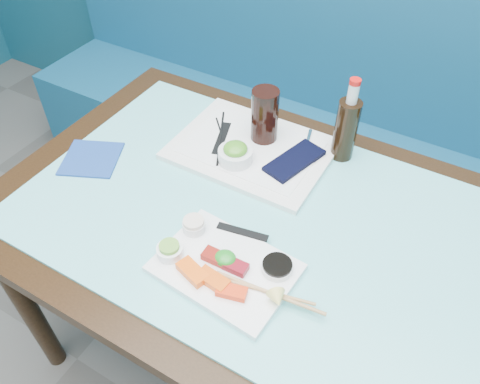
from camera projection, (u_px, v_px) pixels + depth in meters
The scene contains 34 objects.
booth_bench at pixel (353, 149), 1.96m from camera, with size 3.00×0.56×1.17m.
dining_table at pixel (262, 239), 1.24m from camera, with size 1.40×0.90×0.75m.
glass_top at pixel (263, 217), 1.18m from camera, with size 1.22×0.76×0.01m, color #66CACC.
sashimi_plate at pixel (225, 268), 1.05m from camera, with size 0.30×0.22×0.02m, color white.
salmon_left at pixel (192, 272), 1.02m from camera, with size 0.08×0.04×0.02m, color #F85409.
salmon_mid at pixel (213, 280), 1.01m from camera, with size 0.07×0.04×0.02m, color #E94E09.
salmon_right at pixel (232, 292), 0.99m from camera, with size 0.07×0.03×0.02m, color red.
tuna_left at pixel (215, 257), 1.05m from camera, with size 0.06×0.03×0.02m, color maroon.
tuna_right at pixel (236, 267), 1.04m from camera, with size 0.05×0.03×0.02m, color maroon.
seaweed_garnish at pixel (225, 258), 1.05m from camera, with size 0.05×0.05×0.03m, color #1D7F1E.
ramekin_wasabi at pixel (170, 251), 1.06m from camera, with size 0.06×0.06×0.03m, color white.
wasabi_fill at pixel (169, 246), 1.05m from camera, with size 0.05×0.05×0.01m, color #65A735.
ramekin_ginger at pixel (194, 226), 1.12m from camera, with size 0.06×0.06×0.02m, color silver.
ginger_fill at pixel (193, 222), 1.10m from camera, with size 0.05×0.05×0.01m, color beige.
soy_dish at pixel (277, 267), 1.04m from camera, with size 0.07×0.07×0.01m, color white.
soy_fill at pixel (277, 265), 1.03m from camera, with size 0.07×0.07×0.01m, color black.
lemon_wedge at pixel (277, 299), 0.96m from camera, with size 0.04×0.04×0.03m, color #FDEA78.
chopstick_sleeve at pixel (242, 232), 1.12m from camera, with size 0.13×0.02×0.00m, color black.
wooden_chopstick_a at pixel (265, 291), 1.00m from camera, with size 0.01×0.01×0.22m, color #AA8250.
wooden_chopstick_b at pixel (270, 293), 0.99m from camera, with size 0.01×0.01×0.25m, color tan.
serving_tray at pixel (252, 149), 1.35m from camera, with size 0.44×0.33×0.02m, color white.
paper_placemat at pixel (252, 147), 1.34m from camera, with size 0.37×0.26×0.00m, color white.
seaweed_bowl at pixel (235, 156), 1.29m from camera, with size 0.10×0.10×0.04m, color white.
seaweed_salad at pixel (235, 149), 1.27m from camera, with size 0.07×0.07×0.03m, color #448E20.
cola_glass at pixel (265, 116), 1.32m from camera, with size 0.08×0.08×0.16m, color black.
navy_pouch at pixel (294, 161), 1.29m from camera, with size 0.08×0.18×0.01m, color black.
fork at pixel (308, 140), 1.36m from camera, with size 0.01×0.01×0.09m, color silver.
black_chopstick_a at pixel (220, 137), 1.37m from camera, with size 0.01×0.01×0.25m, color black.
black_chopstick_b at pixel (223, 138), 1.37m from camera, with size 0.01×0.01×0.20m, color black.
tray_sleeve at pixel (222, 138), 1.37m from camera, with size 0.03×0.15×0.00m, color black.
cola_bottle_body at pixel (346, 130), 1.28m from camera, with size 0.06×0.06×0.18m, color black.
cola_bottle_neck at pixel (353, 93), 1.20m from camera, with size 0.03×0.03×0.06m, color silver.
cola_bottle_cap at pixel (355, 82), 1.17m from camera, with size 0.03×0.03×0.01m, color red.
blue_napkin at pixel (91, 159), 1.33m from camera, with size 0.15×0.15×0.01m, color navy.
Camera 1 is at (0.35, 0.74, 1.63)m, focal length 35.00 mm.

